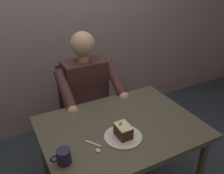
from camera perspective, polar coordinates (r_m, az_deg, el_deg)
dining_table at (r=1.70m, az=2.04°, el=-11.51°), size 1.05×0.78×0.75m
chair at (r=2.33m, az=-6.93°, el=-4.31°), size 0.42×0.42×0.92m
seated_person at (r=2.12m, az=-5.40°, el=-3.25°), size 0.53×0.58×1.24m
dessert_plate at (r=1.55m, az=2.63°, el=-11.60°), size 0.24×0.24×0.01m
cake_slice at (r=1.52m, az=2.66°, el=-10.23°), size 0.08×0.11×0.10m
coffee_cup at (r=1.39m, az=-11.34°, el=-15.64°), size 0.12×0.08×0.09m
dessert_spoon at (r=1.48m, az=-3.82°, el=-13.94°), size 0.07×0.14×0.01m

